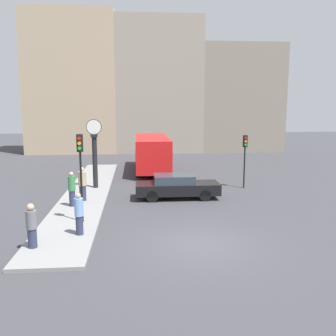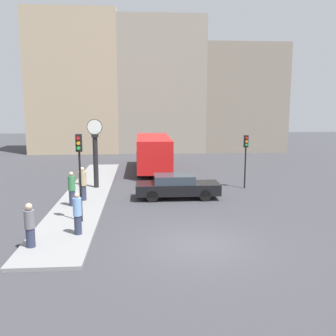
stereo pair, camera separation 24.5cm
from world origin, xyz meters
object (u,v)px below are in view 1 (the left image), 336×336
at_px(sedan_car, 177,186).
at_px(pedestrian_tan_coat, 82,184).
at_px(bus_distant, 152,151).
at_px(pedestrian_grey_jacket, 32,226).
at_px(pedestrian_green_hoodie, 72,189).
at_px(traffic_light_far, 245,150).
at_px(pedestrian_blue_stripe, 79,214).
at_px(street_clock, 95,154).
at_px(traffic_light_near, 80,160).

bearing_deg(sedan_car, pedestrian_tan_coat, -173.56).
distance_m(sedan_car, bus_distant, 9.38).
distance_m(bus_distant, pedestrian_grey_jacket, 17.45).
height_order(sedan_car, pedestrian_green_hoodie, pedestrian_green_hoodie).
xyz_separation_m(pedestrian_green_hoodie, pedestrian_tan_coat, (0.37, 1.14, 0.02)).
bearing_deg(sedan_car, bus_distant, 96.29).
relative_size(traffic_light_far, pedestrian_green_hoodie, 1.91).
xyz_separation_m(pedestrian_green_hoodie, pedestrian_blue_stripe, (1.01, -4.41, -0.04)).
distance_m(sedan_car, street_clock, 5.75).
distance_m(sedan_car, traffic_light_far, 5.48).
xyz_separation_m(bus_distant, pedestrian_green_hoodie, (-4.54, -11.01, -0.56)).
bearing_deg(pedestrian_grey_jacket, traffic_light_far, 42.52).
xyz_separation_m(traffic_light_far, pedestrian_green_hoodie, (-10.18, -4.10, -1.42)).
distance_m(bus_distant, pedestrian_blue_stripe, 15.83).
xyz_separation_m(pedestrian_blue_stripe, pedestrian_tan_coat, (-0.63, 5.55, 0.06)).
height_order(bus_distant, traffic_light_far, traffic_light_far).
bearing_deg(pedestrian_grey_jacket, traffic_light_near, 65.12).
relative_size(sedan_car, pedestrian_green_hoodie, 2.67).
height_order(traffic_light_far, pedestrian_grey_jacket, traffic_light_far).
bearing_deg(pedestrian_green_hoodie, pedestrian_grey_jacket, -94.92).
distance_m(sedan_car, pedestrian_grey_jacket, 9.57).
xyz_separation_m(traffic_light_near, pedestrian_tan_coat, (-0.51, 3.85, -1.87)).
xyz_separation_m(sedan_car, street_clock, (-4.84, 2.67, 1.58)).
height_order(sedan_car, pedestrian_blue_stripe, pedestrian_blue_stripe).
relative_size(sedan_car, pedestrian_grey_jacket, 2.89).
bearing_deg(sedan_car, traffic_light_near, -136.49).
bearing_deg(street_clock, bus_distant, 59.97).
bearing_deg(pedestrian_green_hoodie, pedestrian_tan_coat, 71.85).
relative_size(pedestrian_green_hoodie, pedestrian_blue_stripe, 1.05).
bearing_deg(bus_distant, pedestrian_blue_stripe, -102.92).
bearing_deg(street_clock, pedestrian_blue_stripe, -88.14).
height_order(street_clock, pedestrian_tan_coat, street_clock).
bearing_deg(pedestrian_tan_coat, pedestrian_blue_stripe, -83.50).
relative_size(pedestrian_green_hoodie, pedestrian_tan_coat, 0.97).
height_order(pedestrian_grey_jacket, pedestrian_green_hoodie, pedestrian_green_hoodie).
bearing_deg(pedestrian_tan_coat, sedan_car, 6.44).
bearing_deg(pedestrian_grey_jacket, pedestrian_tan_coat, 82.79).
bearing_deg(pedestrian_blue_stripe, sedan_car, 53.40).
bearing_deg(traffic_light_far, traffic_light_near, -143.76).
distance_m(traffic_light_near, pedestrian_tan_coat, 4.32).
height_order(traffic_light_far, pedestrian_tan_coat, traffic_light_far).
relative_size(bus_distant, pedestrian_blue_stripe, 4.94).
relative_size(sedan_car, pedestrian_tan_coat, 2.59).
xyz_separation_m(traffic_light_near, pedestrian_blue_stripe, (0.12, -1.70, -1.93)).
distance_m(pedestrian_green_hoodie, pedestrian_tan_coat, 1.20).
bearing_deg(pedestrian_blue_stripe, pedestrian_green_hoodie, 102.86).
distance_m(traffic_light_near, pedestrian_green_hoodie, 3.42).
height_order(sedan_car, pedestrian_grey_jacket, pedestrian_grey_jacket).
xyz_separation_m(sedan_car, bus_distant, (-1.02, 9.28, 0.89)).
bearing_deg(pedestrian_green_hoodie, traffic_light_far, 21.94).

